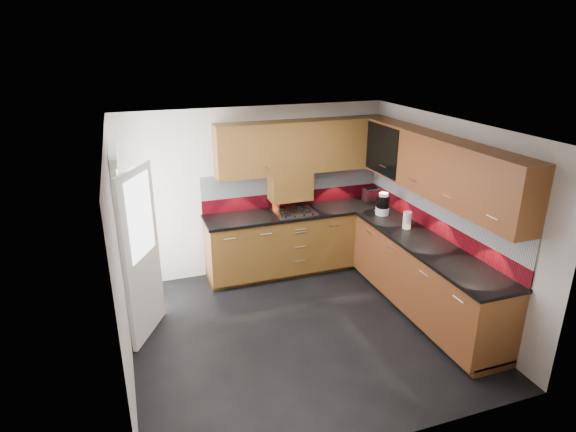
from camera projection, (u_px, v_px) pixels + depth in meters
name	position (u px, v px, depth m)	size (l,w,h in m)	color
room	(301.00, 212.00, 5.19)	(4.00, 3.80, 2.64)	black
base_cabinets	(355.00, 260.00, 6.52)	(2.70, 3.20, 0.95)	brown
countertop	(357.00, 227.00, 6.34)	(2.72, 3.22, 0.04)	black
backsplash	(365.00, 199.00, 6.50)	(2.70, 3.20, 0.54)	maroon
upper_cabinets	(370.00, 156.00, 6.14)	(2.50, 3.20, 0.72)	brown
extractor_hood	(290.00, 186.00, 6.85)	(0.60, 0.33, 0.40)	brown
glass_cabinet	(391.00, 147.00, 6.53)	(0.32, 0.80, 0.66)	black
back_door	(131.00, 247.00, 5.46)	(0.42, 1.19, 2.04)	white
gas_hob	(294.00, 211.00, 6.81)	(0.57, 0.50, 0.04)	silver
utensil_pot	(276.00, 205.00, 6.85)	(0.11, 0.11, 0.38)	#E44A15
toaster	(372.00, 194.00, 7.29)	(0.27, 0.19, 0.19)	silver
food_processor	(383.00, 205.00, 6.68)	(0.19, 0.19, 0.32)	white
paper_towel	(407.00, 220.00, 6.20)	(0.11, 0.11, 0.23)	white
orange_cloth	(380.00, 211.00, 6.83)	(0.14, 0.12, 0.01)	orange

